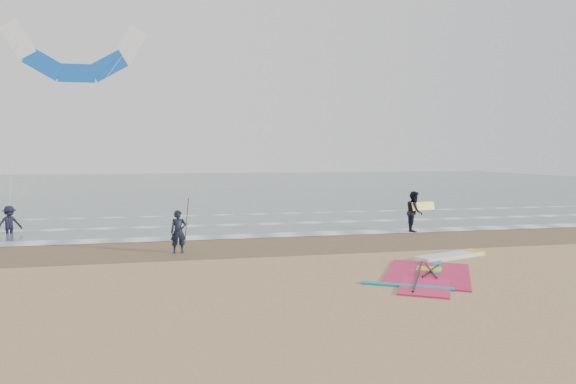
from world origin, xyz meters
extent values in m
plane|color=tan|center=(0.00, 0.00, 0.00)|extent=(120.00, 120.00, 0.00)
cube|color=#47605E|center=(0.00, 48.00, 0.01)|extent=(120.00, 80.00, 0.02)
cube|color=brown|center=(0.00, 6.00, 0.00)|extent=(120.00, 5.00, 0.01)
cube|color=white|center=(0.00, 8.20, 0.03)|extent=(120.00, 1.20, 0.02)
cube|color=white|center=(0.00, 12.00, 0.03)|extent=(120.00, 0.70, 0.02)
cube|color=white|center=(0.00, 16.50, 0.03)|extent=(120.00, 0.50, 0.01)
cube|color=white|center=(4.63, 2.05, 0.07)|extent=(2.82, 1.49, 0.13)
cube|color=yellow|center=(5.83, 2.43, 0.07)|extent=(0.67, 0.78, 0.14)
cube|color=#D81B4D|center=(2.65, -0.14, 0.02)|extent=(3.84, 4.24, 0.04)
cube|color=#D81B4D|center=(1.83, -1.57, 0.03)|extent=(2.13, 2.37, 0.05)
cube|color=#0C8C99|center=(3.75, 1.28, 0.03)|extent=(1.96, 3.16, 0.05)
cube|color=#0C8C99|center=(1.39, -1.35, 0.03)|extent=(2.30, 1.47, 0.05)
cube|color=yellow|center=(2.98, 0.40, 0.03)|extent=(0.99, 0.95, 0.06)
cylinder|color=black|center=(2.22, -0.36, 0.05)|extent=(2.03, 3.45, 0.07)
cylinder|color=black|center=(2.87, 0.08, 0.08)|extent=(1.35, 1.50, 0.04)
cylinder|color=black|center=(2.87, 0.08, 0.08)|extent=(0.65, 1.89, 0.04)
imported|color=black|center=(-4.73, 4.93, 0.80)|extent=(0.61, 0.42, 1.60)
imported|color=black|center=(6.16, 8.00, 0.96)|extent=(1.04, 1.15, 1.92)
imported|color=black|center=(-12.30, 11.24, 0.83)|extent=(1.23, 1.11, 1.65)
cylinder|color=black|center=(-4.43, 4.93, 1.17)|extent=(0.17, 0.86, 1.82)
cube|color=yellow|center=(6.56, 7.90, 1.22)|extent=(1.30, 0.51, 0.39)
cube|color=white|center=(-12.35, 13.78, 9.31)|extent=(1.68, 0.12, 2.00)
cube|color=blue|center=(-11.22, 13.78, 8.18)|extent=(2.00, 0.13, 1.68)
cube|color=blue|center=(-9.68, 13.78, 7.76)|extent=(1.78, 0.12, 0.92)
cube|color=blue|center=(-8.13, 13.78, 8.18)|extent=(2.00, 0.13, 1.68)
cube|color=white|center=(-7.00, 13.78, 9.31)|extent=(1.68, 0.12, 2.00)
cylinder|color=beige|center=(-12.32, 12.51, 5.19)|extent=(0.07, 2.56, 8.23)
cylinder|color=beige|center=(-9.65, 12.51, 5.19)|extent=(5.32, 2.56, 8.24)
camera|label=1|loc=(-4.72, -14.24, 3.63)|focal=32.00mm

